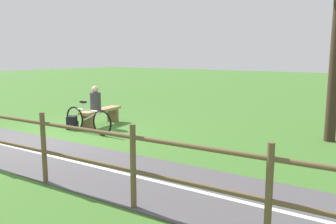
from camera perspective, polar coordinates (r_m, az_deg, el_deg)
name	(u,v)px	position (r m, az deg, el deg)	size (l,w,h in m)	color
ground_plane	(58,137)	(9.46, -17.60, -3.87)	(80.00, 80.00, 0.00)	#3D6B28
paved_path	(150,180)	(5.93, -2.92, -11.16)	(2.11, 36.00, 0.02)	#4C494C
path_centre_line	(150,180)	(5.93, -2.92, -11.07)	(0.10, 32.00, 0.00)	silver
bench	(101,114)	(10.65, -10.98, -0.34)	(1.67, 0.68, 0.49)	#A88456
person_seated	(95,100)	(10.40, -11.85, 2.00)	(0.37, 0.37, 0.71)	#38383D
bicycle	(88,120)	(9.62, -13.04, -1.26)	(0.11, 1.77, 0.86)	black
backpack	(72,123)	(10.30, -15.48, -1.69)	(0.40, 0.39, 0.37)	black
fence_roadside	(84,150)	(5.33, -13.63, -6.03)	(1.35, 12.87, 1.18)	brown
tree_by_path	(335,54)	(9.23, 25.79, 8.53)	(1.24, 1.40, 4.79)	#38281E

